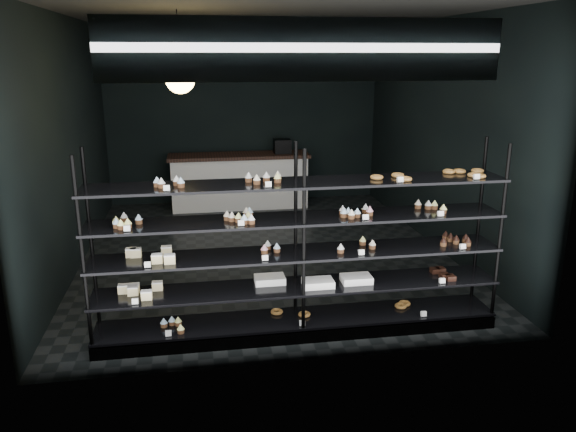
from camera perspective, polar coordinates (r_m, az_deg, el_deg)
The scene contains 5 objects.
room at distance 7.64m, azimuth -2.51°, elevation 7.74°, with size 5.01×6.01×3.20m.
display_shelf at distance 5.55m, azimuth 0.94°, elevation -5.95°, with size 4.00×0.50×1.91m.
signage at distance 4.67m, azimuth 1.86°, elevation 16.55°, with size 3.30×0.05×0.50m.
pendant_lamp at distance 6.57m, azimuth -10.91°, elevation 13.55°, with size 0.33×0.33×0.90m.
service_counter at distance 10.28m, azimuth -4.88°, elevation 3.66°, with size 2.52×0.65×1.23m.
Camera 1 is at (-0.90, -7.50, 2.72)m, focal length 35.00 mm.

